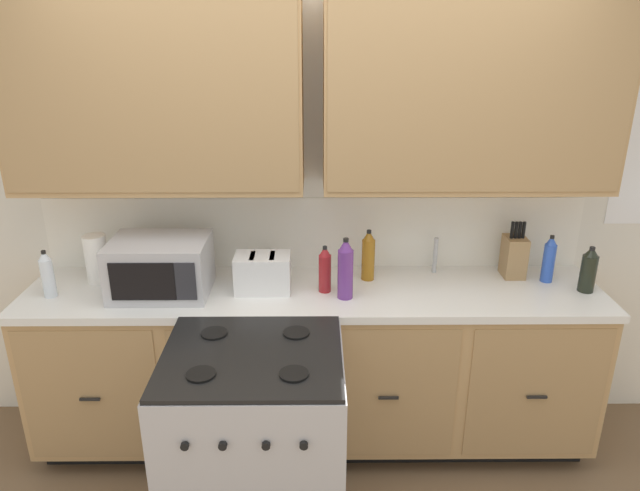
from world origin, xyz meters
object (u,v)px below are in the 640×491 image
object	(u,v)px
bottle_violet	(345,269)
bottle_amber	(368,256)
bottle_blue	(549,259)
bottle_dark	(589,270)
microwave	(160,267)
bottle_clear	(47,274)
stove_range	(256,445)
knife_block	(514,256)
bottle_red	(325,269)
toaster	(263,273)
paper_towel_roll	(97,259)

from	to	relation	value
bottle_violet	bottle_amber	size ratio (longest dim) A/B	1.13
bottle_blue	bottle_dark	world-z (taller)	bottle_blue
microwave	bottle_clear	distance (m)	0.55
stove_range	bottle_dark	distance (m)	1.84
knife_block	bottle_red	distance (m)	1.03
knife_block	bottle_violet	bearing A→B (deg)	-164.10
toaster	bottle_blue	xyz separation A→B (m)	(1.49, 0.10, 0.03)
bottle_violet	bottle_amber	distance (m)	0.26
stove_range	bottle_violet	xyz separation A→B (m)	(0.41, 0.53, 0.62)
stove_range	bottle_red	distance (m)	0.90
bottle_amber	bottle_dark	size ratio (longest dim) A/B	1.15
bottle_blue	bottle_clear	distance (m)	2.55
microwave	bottle_red	world-z (taller)	microwave
stove_range	paper_towel_roll	distance (m)	1.28
bottle_amber	bottle_clear	distance (m)	1.62
toaster	bottle_dark	distance (m)	1.64
knife_block	bottle_clear	xyz separation A→B (m)	(-2.39, -0.23, 0.00)
bottle_blue	bottle_dark	size ratio (longest dim) A/B	1.07
knife_block	bottle_dark	size ratio (longest dim) A/B	1.29
microwave	bottle_amber	world-z (taller)	microwave
knife_block	paper_towel_roll	bearing A→B (deg)	-178.33
bottle_blue	bottle_violet	bearing A→B (deg)	-170.05
toaster	stove_range	bearing A→B (deg)	-89.81
stove_range	knife_block	bearing A→B (deg)	30.74
paper_towel_roll	knife_block	bearing A→B (deg)	1.67
microwave	bottle_clear	size ratio (longest dim) A/B	1.96
knife_block	paper_towel_roll	xyz separation A→B (m)	(-2.20, -0.06, 0.01)
stove_range	bottle_blue	distance (m)	1.75
bottle_violet	bottle_amber	xyz separation A→B (m)	(0.13, 0.22, -0.02)
stove_range	bottle_clear	world-z (taller)	bottle_clear
bottle_amber	bottle_clear	xyz separation A→B (m)	(-1.60, -0.20, -0.02)
knife_block	bottle_violet	size ratio (longest dim) A/B	0.99
stove_range	bottle_blue	xyz separation A→B (m)	(1.49, 0.72, 0.59)
bottle_clear	stove_range	bearing A→B (deg)	-27.62
bottle_amber	paper_towel_roll	bearing A→B (deg)	-178.96
bottle_blue	bottle_clear	xyz separation A→B (m)	(-2.55, -0.16, -0.01)
bottle_blue	knife_block	bearing A→B (deg)	155.58
bottle_amber	bottle_clear	size ratio (longest dim) A/B	1.13
paper_towel_roll	bottle_blue	size ratio (longest dim) A/B	1.01
toaster	bottle_violet	bearing A→B (deg)	-12.33
bottle_violet	toaster	bearing A→B (deg)	167.67
microwave	bottle_blue	size ratio (longest dim) A/B	1.87
microwave	bottle_amber	size ratio (longest dim) A/B	1.74
bottle_violet	bottle_dark	world-z (taller)	bottle_violet
bottle_blue	bottle_clear	size ratio (longest dim) A/B	1.05
knife_block	bottle_clear	distance (m)	2.40
bottle_red	bottle_violet	bearing A→B (deg)	-36.58
microwave	bottle_dark	bearing A→B (deg)	-0.08
paper_towel_roll	bottle_amber	distance (m)	1.42
paper_towel_roll	bottle_dark	bearing A→B (deg)	-2.99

